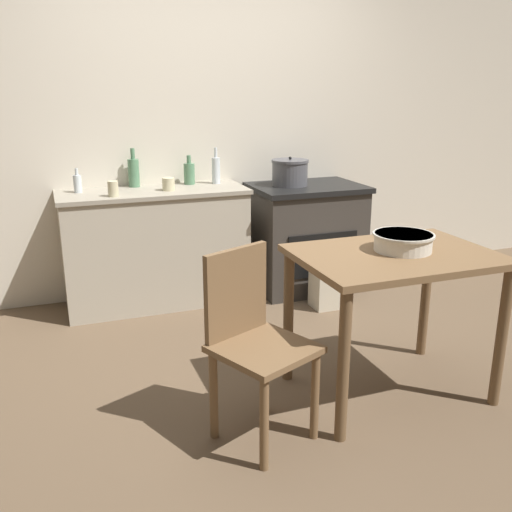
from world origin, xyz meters
The scene contains 15 objects.
ground_plane centered at (0.00, 0.00, 0.00)m, with size 14.00×14.00×0.00m, color brown.
wall_back centered at (0.00, 1.58, 1.27)m, with size 8.00×0.07×2.55m.
counter_cabinet centered at (-0.47, 1.30, 0.43)m, with size 1.35×0.53×0.86m.
stove centered at (0.73, 1.24, 0.42)m, with size 0.85×0.65×0.84m.
work_table centered at (0.43, -0.43, 0.65)m, with size 0.99×0.72×0.78m.
chair centered at (-0.37, -0.54, 0.48)m, with size 0.53×0.53×0.89m.
flour_sack centered at (0.71, 0.77, 0.15)m, with size 0.27×0.19×0.31m, color beige.
stock_pot centered at (0.59, 1.27, 0.94)m, with size 0.29×0.29×0.22m.
mixing_bowl_large centered at (0.49, -0.41, 0.83)m, with size 0.31×0.31×0.09m.
bottle_far_left centered at (0.04, 1.41, 0.97)m, with size 0.06×0.06×0.27m.
bottle_left centered at (-0.98, 1.37, 0.93)m, with size 0.06×0.06×0.17m.
bottle_mid_left centered at (-0.57, 1.48, 0.97)m, with size 0.08×0.08×0.28m.
bottle_center_left centered at (-0.16, 1.45, 0.95)m, with size 0.08×0.08×0.22m.
cup_center centered at (-0.37, 1.24, 0.91)m, with size 0.09×0.09×0.09m, color beige.
cup_center_right centered at (-0.77, 1.14, 0.92)m, with size 0.07×0.07×0.10m, color beige.
Camera 1 is at (-1.19, -2.77, 1.59)m, focal length 40.00 mm.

